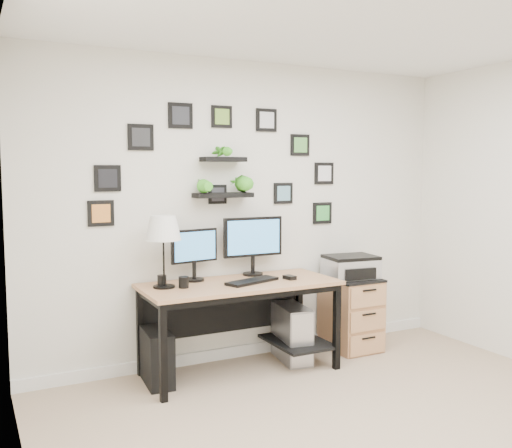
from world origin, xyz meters
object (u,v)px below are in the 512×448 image
desk (242,296)px  monitor_right (253,241)px  pc_tower_black (157,357)px  pc_tower_grey (292,333)px  mug (184,282)px  table_lamp (163,230)px  monitor_left (194,251)px  file_cabinet (351,313)px  printer (351,267)px

desk → monitor_right: size_ratio=2.93×
pc_tower_black → pc_tower_grey: (1.22, -0.00, 0.03)m
desk → mug: bearing=-176.2°
table_lamp → mug: bearing=-30.9°
monitor_left → table_lamp: (-0.31, -0.14, 0.20)m
monitor_right → pc_tower_black: (-0.93, -0.18, -0.84)m
mug → pc_tower_grey: (1.01, 0.06, -0.55)m
table_lamp → monitor_right: bearing=10.3°
pc_tower_grey → file_cabinet: bearing=3.0°
mug → printer: bearing=3.3°
desk → table_lamp: size_ratio=2.84×
file_cabinet → printer: bearing=146.9°
monitor_right → mug: size_ratio=6.15×
pc_tower_grey → printer: bearing=3.5°
monitor_left → file_cabinet: (1.49, -0.13, -0.67)m
monitor_left → pc_tower_grey: monitor_left is taller
monitor_left → pc_tower_grey: size_ratio=0.83×
pc_tower_black → desk: bearing=2.3°
pc_tower_black → printer: printer is taller
monitor_left → file_cabinet: monitor_left is taller
pc_tower_grey → desk: bearing=-177.3°
desk → mug: mug is taller
printer → pc_tower_black: bearing=-178.8°
monitor_right → pc_tower_grey: (0.29, -0.18, -0.81)m
table_lamp → pc_tower_grey: (1.14, -0.02, -0.96)m
desk → file_cabinet: bearing=2.9°
mug → printer: size_ratio=0.18×
file_cabinet → pc_tower_grey: bearing=-177.0°
mug → pc_tower_grey: mug is taller
mug → pc_tower_black: bearing=164.0°
monitor_right → mug: 0.80m
monitor_right → table_lamp: 0.88m
monitor_right → table_lamp: size_ratio=0.97×
pc_tower_grey → file_cabinet: (0.66, 0.03, 0.09)m
monitor_left → pc_tower_black: (-0.38, -0.16, -0.79)m
file_cabinet → pc_tower_black: bearing=-179.0°
mug → table_lamp: bearing=149.1°
desk → monitor_right: monitor_right is taller
mug → printer: printer is taller
monitor_right → file_cabinet: size_ratio=0.81×
monitor_right → mug: (-0.72, -0.23, -0.26)m
pc_tower_grey → printer: 0.84m
table_lamp → pc_tower_black: table_lamp is taller
table_lamp → mug: table_lamp is taller
desk → pc_tower_grey: desk is taller
monitor_right → desk: bearing=-135.6°
table_lamp → file_cabinet: table_lamp is taller
table_lamp → desk: bearing=-4.0°
pc_tower_black → pc_tower_grey: 1.22m
monitor_left → pc_tower_black: size_ratio=1.01×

